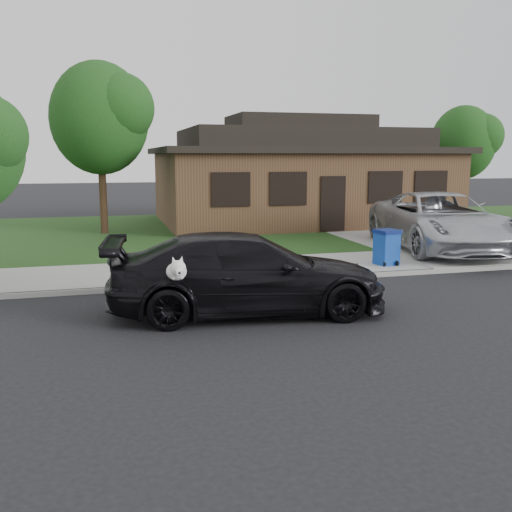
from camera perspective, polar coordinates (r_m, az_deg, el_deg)
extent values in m
plane|color=black|center=(10.83, 10.31, -6.39)|extent=(120.00, 120.00, 0.00)
cube|color=gray|center=(15.35, 2.35, -1.17)|extent=(60.00, 3.00, 0.12)
cube|color=gray|center=(13.95, 4.19, -2.32)|extent=(60.00, 0.12, 0.12)
cube|color=#193814|center=(23.01, -3.60, 2.54)|extent=(60.00, 13.00, 0.13)
cube|color=gray|center=(22.23, 13.35, 2.05)|extent=(4.50, 13.00, 0.14)
imported|color=black|center=(11.01, -0.87, -1.78)|extent=(5.56, 2.74, 1.56)
ellipsoid|color=white|center=(9.73, -7.97, -1.54)|extent=(0.34, 0.40, 0.30)
sphere|color=white|center=(9.48, -7.81, -1.22)|extent=(0.26, 0.26, 0.26)
cube|color=white|center=(9.37, -7.70, -1.63)|extent=(0.09, 0.12, 0.08)
sphere|color=black|center=(9.31, -7.66, -1.70)|extent=(0.04, 0.04, 0.04)
cone|color=white|center=(9.50, -8.26, -0.38)|extent=(0.11, 0.11, 0.14)
cone|color=white|center=(9.52, -7.47, -0.34)|extent=(0.11, 0.11, 0.14)
imported|color=#BBBDC3|center=(18.72, 17.89, 3.35)|extent=(3.95, 6.77, 1.77)
cube|color=#0E389A|center=(15.81, 12.92, 0.70)|extent=(0.62, 0.62, 0.85)
cube|color=#07165B|center=(15.75, 12.99, 2.41)|extent=(0.68, 0.68, 0.09)
cylinder|color=black|center=(15.56, 12.70, -0.79)|extent=(0.07, 0.14, 0.13)
cylinder|color=black|center=(15.74, 13.92, -0.72)|extent=(0.07, 0.14, 0.13)
cube|color=#422B1C|center=(25.85, 4.25, 6.83)|extent=(12.00, 8.00, 3.00)
cube|color=black|center=(25.82, 4.30, 10.43)|extent=(12.60, 8.60, 0.25)
cube|color=black|center=(25.83, 4.32, 11.60)|extent=(10.00, 6.50, 0.80)
cube|color=black|center=(25.86, 4.34, 13.15)|extent=(6.00, 3.50, 0.60)
cube|color=black|center=(22.12, 7.69, 5.21)|extent=(1.00, 0.06, 2.10)
cube|color=black|center=(20.87, -2.54, 6.66)|extent=(1.30, 0.05, 1.10)
cube|color=black|center=(21.46, 3.25, 6.75)|extent=(1.30, 0.05, 1.10)
cube|color=black|center=(23.02, 12.81, 6.73)|extent=(1.30, 0.05, 1.10)
cube|color=black|center=(24.02, 17.07, 6.67)|extent=(1.30, 0.05, 1.10)
cylinder|color=#332114|center=(22.43, -15.02, 5.38)|extent=(0.28, 0.28, 2.48)
ellipsoid|color=#143811|center=(22.42, -15.38, 13.14)|extent=(3.60, 3.60, 4.14)
sphere|color=#26591E|center=(21.92, -13.48, 14.24)|extent=(2.52, 2.52, 2.52)
cylinder|color=#332114|center=(29.08, 19.71, 5.66)|extent=(0.28, 0.28, 2.03)
ellipsoid|color=#143811|center=(29.03, 20.00, 10.60)|extent=(3.00, 3.00, 3.45)
sphere|color=#26591E|center=(29.02, 21.54, 11.10)|extent=(2.10, 2.10, 2.10)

